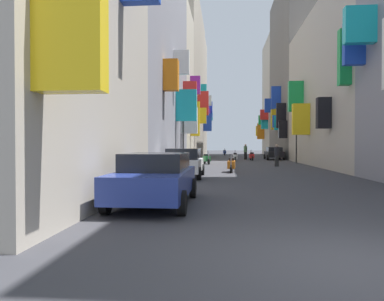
{
  "coord_description": "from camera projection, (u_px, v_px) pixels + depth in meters",
  "views": [
    {
      "loc": [
        -1.89,
        -5.03,
        1.66
      ],
      "look_at": [
        -4.91,
        28.44,
        1.12
      ],
      "focal_mm": 33.13,
      "sensor_mm": 36.0,
      "label": 1
    }
  ],
  "objects": [
    {
      "name": "building_left_far",
      "position": [
        189.0,
        99.0,
        61.66
      ],
      "size": [
        7.1,
        7.08,
        19.4
      ],
      "color": "#9E9384",
      "rests_on": "ground"
    },
    {
      "name": "scooter_orange",
      "position": [
        231.0,
        165.0,
        21.44
      ],
      "size": [
        0.51,
        1.99,
        1.13
      ],
      "color": "orange",
      "rests_on": "ground"
    },
    {
      "name": "pedestrian_near_left",
      "position": [
        245.0,
        152.0,
        39.88
      ],
      "size": [
        0.41,
        0.41,
        1.74
      ],
      "color": "black",
      "rests_on": "ground"
    },
    {
      "name": "building_left_mid_c",
      "position": [
        178.0,
        82.0,
        47.43
      ],
      "size": [
        7.31,
        21.48,
        20.09
      ],
      "color": "#9E9384",
      "rests_on": "ground"
    },
    {
      "name": "building_right_mid_b",
      "position": [
        314.0,
        66.0,
        39.0
      ],
      "size": [
        7.04,
        3.4,
        20.75
      ],
      "color": "slate",
      "rests_on": "ground"
    },
    {
      "name": "building_right_far",
      "position": [
        284.0,
        98.0,
        58.53
      ],
      "size": [
        7.25,
        10.48,
        18.78
      ],
      "color": "#BCB29E",
      "rests_on": "ground"
    },
    {
      "name": "traffic_light_near_corner",
      "position": [
        296.0,
        132.0,
        31.58
      ],
      "size": [
        0.26,
        0.34,
        4.07
      ],
      "color": "#2D2D2D",
      "rests_on": "ground"
    },
    {
      "name": "building_left_mid_a",
      "position": [
        127.0,
        45.0,
        22.23
      ],
      "size": [
        7.35,
        15.06,
        15.85
      ],
      "color": "gray",
      "rests_on": "ground"
    },
    {
      "name": "parked_car_black",
      "position": [
        274.0,
        153.0,
        39.45
      ],
      "size": [
        1.9,
        4.25,
        1.4
      ],
      "color": "black",
      "rests_on": "ground"
    },
    {
      "name": "scooter_white",
      "position": [
        235.0,
        157.0,
        35.88
      ],
      "size": [
        0.46,
        1.8,
        1.13
      ],
      "color": "silver",
      "rests_on": "ground"
    },
    {
      "name": "scooter_green",
      "position": [
        207.0,
        159.0,
        30.65
      ],
      "size": [
        0.76,
        1.88,
        1.13
      ],
      "color": "#287F3D",
      "rests_on": "ground"
    },
    {
      "name": "traffic_light_far_corner",
      "position": [
        183.0,
        122.0,
        23.93
      ],
      "size": [
        0.26,
        0.34,
        4.75
      ],
      "color": "#2D2D2D",
      "rests_on": "ground"
    },
    {
      "name": "scooter_red",
      "position": [
        252.0,
        156.0,
        38.14
      ],
      "size": [
        0.5,
        1.96,
        1.13
      ],
      "color": "red",
      "rests_on": "ground"
    },
    {
      "name": "pedestrian_crossing",
      "position": [
        277.0,
        155.0,
        27.18
      ],
      "size": [
        0.54,
        0.54,
        1.71
      ],
      "color": "#242424",
      "rests_on": "ground"
    },
    {
      "name": "ground_plane",
      "position": [
        243.0,
        162.0,
        34.74
      ],
      "size": [
        140.0,
        140.0,
        0.0
      ],
      "primitive_type": "plane",
      "color": "#38383D"
    },
    {
      "name": "building_left_mid_b",
      "position": [
        159.0,
        87.0,
        33.26
      ],
      "size": [
        6.92,
        7.08,
        14.21
      ],
      "color": "#BCB29E",
      "rests_on": "ground"
    },
    {
      "name": "building_right_mid_a",
      "position": [
        350.0,
        88.0,
        27.86
      ],
      "size": [
        7.34,
        19.1,
        12.34
      ],
      "color": "#B2A899",
      "rests_on": "ground"
    },
    {
      "name": "parked_car_white",
      "position": [
        184.0,
        162.0,
        18.21
      ],
      "size": [
        1.99,
        4.04,
        1.47
      ],
      "color": "white",
      "rests_on": "ground"
    },
    {
      "name": "building_right_mid_c",
      "position": [
        299.0,
        75.0,
        46.98
      ],
      "size": [
        7.26,
        12.66,
        21.8
      ],
      "color": "slate",
      "rests_on": "ground"
    },
    {
      "name": "parked_car_blue",
      "position": [
        156.0,
        177.0,
        9.82
      ],
      "size": [
        2.02,
        4.33,
        1.43
      ],
      "color": "navy",
      "rests_on": "ground"
    },
    {
      "name": "scooter_blue",
      "position": [
        225.0,
        152.0,
        56.58
      ],
      "size": [
        0.49,
        2.0,
        1.13
      ],
      "color": "#2D4CAD",
      "rests_on": "ground"
    }
  ]
}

